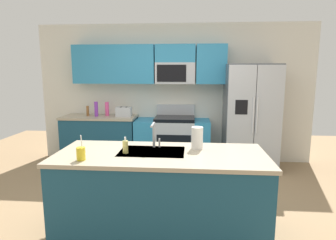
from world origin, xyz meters
The scene contains 14 objects.
ground_plane centered at (0.00, 0.00, 0.00)m, with size 9.00×9.00×0.00m, color #997A56.
kitchen_wall_unit centered at (-0.14, 2.08, 1.47)m, with size 5.20×0.43×2.60m.
back_counter centered at (-1.38, 1.80, 0.45)m, with size 1.37×0.63×0.90m.
range_oven centered at (0.00, 1.80, 0.44)m, with size 1.36×0.61×1.10m.
refrigerator centered at (1.37, 1.73, 0.93)m, with size 0.90×0.76×1.85m.
island_counter centered at (0.03, -0.53, 0.45)m, with size 2.16×0.92×0.90m.
toaster centered at (-0.90, 1.75, 0.99)m, with size 0.28×0.16×0.18m.
pepper_mill centered at (-1.60, 1.80, 0.99)m, with size 0.05×0.05×0.19m, color brown.
bottle_pink centered at (-1.24, 1.85, 1.03)m, with size 0.07×0.07×0.26m, color #EA4C93.
bottle_purple centered at (-1.42, 1.76, 1.04)m, with size 0.07×0.07×0.27m, color purple.
sink_faucet centered at (-0.07, -0.33, 1.07)m, with size 0.08×0.21×0.28m.
drink_cup_yellow centered at (-0.70, -0.83, 0.96)m, with size 0.08×0.08×0.25m.
soap_dispenser centered at (-0.34, -0.56, 0.97)m, with size 0.06×0.06×0.17m.
paper_towel_roll centered at (0.40, -0.33, 1.02)m, with size 0.12×0.12×0.24m, color white.
Camera 1 is at (0.33, -3.34, 1.73)m, focal length 30.50 mm.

